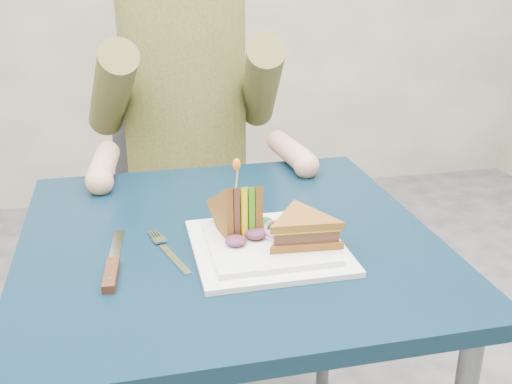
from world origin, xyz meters
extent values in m
cube|color=black|center=(0.00, 0.00, 0.71)|extent=(0.75, 0.75, 0.03)
cylinder|color=#595B5E|center=(-0.32, 0.32, 0.35)|extent=(0.04, 0.04, 0.70)
cylinder|color=#595B5E|center=(0.32, 0.32, 0.35)|extent=(0.04, 0.04, 0.70)
cube|color=#47474C|center=(0.00, 0.67, 0.45)|extent=(0.42, 0.40, 0.04)
cube|color=#47474C|center=(0.00, 0.85, 0.70)|extent=(0.42, 0.03, 0.46)
cylinder|color=#47474C|center=(-0.18, 0.50, 0.21)|extent=(0.02, 0.02, 0.43)
cylinder|color=#47474C|center=(0.18, 0.50, 0.21)|extent=(0.02, 0.02, 0.43)
cylinder|color=#47474C|center=(-0.18, 0.84, 0.21)|extent=(0.02, 0.02, 0.43)
cylinder|color=#47474C|center=(0.18, 0.84, 0.21)|extent=(0.02, 0.02, 0.43)
cylinder|color=brown|center=(0.00, 0.65, 0.87)|extent=(0.34, 0.34, 0.52)
cylinder|color=brown|center=(-0.20, 0.56, 0.89)|extent=(0.15, 0.39, 0.31)
cylinder|color=tan|center=(-0.23, 0.36, 0.76)|extent=(0.08, 0.20, 0.06)
sphere|color=tan|center=(-0.23, 0.26, 0.76)|extent=(0.06, 0.06, 0.06)
cylinder|color=brown|center=(0.20, 0.56, 0.89)|extent=(0.15, 0.39, 0.31)
cylinder|color=tan|center=(0.23, 0.36, 0.76)|extent=(0.08, 0.20, 0.06)
sphere|color=tan|center=(0.23, 0.26, 0.76)|extent=(0.06, 0.06, 0.06)
cube|color=white|center=(0.06, -0.08, 0.73)|extent=(0.26, 0.26, 0.01)
cube|color=white|center=(0.06, -0.08, 0.74)|extent=(0.21, 0.21, 0.01)
cube|color=silver|center=(-0.11, -0.08, 0.73)|extent=(0.04, 0.11, 0.00)
cube|color=silver|center=(-0.13, -0.01, 0.73)|extent=(0.03, 0.03, 0.00)
cube|color=silver|center=(-0.14, 0.02, 0.73)|extent=(0.01, 0.03, 0.00)
cube|color=silver|center=(-0.13, 0.02, 0.73)|extent=(0.01, 0.03, 0.00)
cube|color=silver|center=(-0.13, 0.02, 0.73)|extent=(0.01, 0.03, 0.00)
cube|color=silver|center=(-0.13, 0.02, 0.73)|extent=(0.01, 0.03, 0.00)
cube|color=silver|center=(-0.20, -0.01, 0.73)|extent=(0.03, 0.14, 0.00)
cube|color=black|center=(-0.21, -0.12, 0.74)|extent=(0.03, 0.10, 0.01)
cylinder|color=silver|center=(-0.21, -0.09, 0.74)|extent=(0.01, 0.01, 0.00)
cylinder|color=silver|center=(-0.21, -0.14, 0.74)|extent=(0.01, 0.01, 0.00)
cylinder|color=tan|center=(0.01, -0.03, 0.85)|extent=(0.01, 0.01, 0.06)
ellipsoid|color=orange|center=(0.01, -0.03, 0.88)|extent=(0.01, 0.01, 0.02)
torus|color=#9E4C7A|center=(0.07, -0.07, 0.77)|extent=(0.04, 0.04, 0.02)
camera|label=1|loc=(-0.17, -0.98, 1.22)|focal=42.00mm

